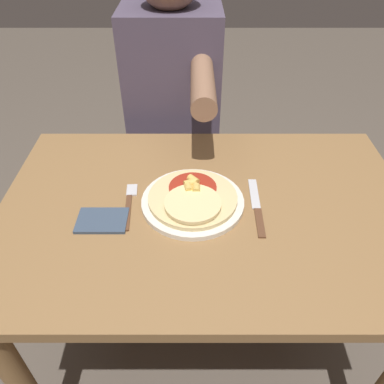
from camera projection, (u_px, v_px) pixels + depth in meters
name	position (u px, v px, depth m)	size (l,w,h in m)	color
ground_plane	(202.00, 347.00, 1.44)	(8.00, 8.00, 0.00)	brown
dining_table	(205.00, 239.00, 1.05)	(1.08, 0.71, 0.73)	olive
plate	(192.00, 202.00, 0.97)	(0.27, 0.27, 0.01)	silver
pizza	(192.00, 198.00, 0.95)	(0.23, 0.23, 0.04)	#E0C689
fork	(129.00, 203.00, 0.97)	(0.03, 0.18, 0.00)	brown
knife	(256.00, 207.00, 0.96)	(0.03, 0.22, 0.00)	brown
napkin	(102.00, 221.00, 0.92)	(0.12, 0.09, 0.01)	#38475B
person_diner	(173.00, 106.00, 1.38)	(0.33, 0.52, 1.25)	#2D2D38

